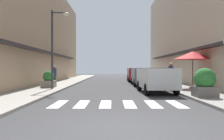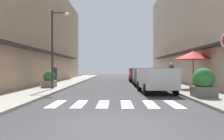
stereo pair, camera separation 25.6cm
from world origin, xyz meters
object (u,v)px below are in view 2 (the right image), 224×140
(parked_car_near, at_px, (156,77))
(street_lamp, at_px, (55,41))
(cafe_umbrella, at_px, (193,55))
(pedestrian_walking_far, at_px, (55,75))
(planter_midblock, at_px, (49,80))
(pedestrian_walking_near, at_px, (171,74))
(planter_corner, at_px, (204,83))
(parked_car_far, at_px, (138,73))
(parked_car_mid, at_px, (144,75))

(parked_car_near, height_order, street_lamp, street_lamp)
(cafe_umbrella, distance_m, pedestrian_walking_far, 10.00)
(street_lamp, distance_m, planter_midblock, 2.95)
(planter_midblock, height_order, pedestrian_walking_near, pedestrian_walking_near)
(pedestrian_walking_far, bearing_deg, planter_midblock, 107.90)
(parked_car_near, distance_m, planter_corner, 3.45)
(parked_car_near, relative_size, cafe_umbrella, 1.58)
(street_lamp, bearing_deg, pedestrian_walking_near, 12.25)
(parked_car_far, relative_size, cafe_umbrella, 1.70)
(parked_car_far, distance_m, planter_corner, 15.04)
(parked_car_far, bearing_deg, pedestrian_walking_far, -130.46)
(parked_car_mid, bearing_deg, parked_car_near, -90.00)
(parked_car_far, xyz_separation_m, pedestrian_walking_far, (-6.92, -8.12, 0.00))
(street_lamp, relative_size, planter_midblock, 4.40)
(street_lamp, distance_m, planter_corner, 9.49)
(planter_corner, height_order, pedestrian_walking_near, pedestrian_walking_near)
(parked_car_near, bearing_deg, parked_car_mid, 90.00)
(parked_car_near, distance_m, cafe_umbrella, 3.69)
(parked_car_mid, relative_size, cafe_umbrella, 1.65)
(parked_car_far, relative_size, pedestrian_walking_near, 2.57)
(street_lamp, xyz_separation_m, planter_midblock, (-0.73, 1.17, -2.60))
(parked_car_mid, bearing_deg, pedestrian_walking_far, -163.16)
(parked_car_near, bearing_deg, planter_corner, -60.15)
(street_lamp, height_order, planter_corner, street_lamp)
(parked_car_mid, bearing_deg, parked_car_far, 90.00)
(parked_car_mid, bearing_deg, planter_midblock, -154.87)
(street_lamp, relative_size, pedestrian_walking_near, 2.95)
(planter_corner, relative_size, pedestrian_walking_far, 0.87)
(street_lamp, height_order, cafe_umbrella, street_lamp)
(parked_car_far, relative_size, planter_corner, 3.29)
(planter_midblock, relative_size, pedestrian_walking_far, 0.75)
(parked_car_near, height_order, planter_corner, parked_car_near)
(street_lamp, distance_m, pedestrian_walking_near, 8.42)
(cafe_umbrella, xyz_separation_m, pedestrian_walking_far, (-9.72, 1.87, -1.38))
(cafe_umbrella, relative_size, planter_corner, 1.93)
(parked_car_mid, xyz_separation_m, planter_midblock, (-7.03, -3.30, -0.27))
(planter_corner, bearing_deg, parked_car_mid, 100.88)
(parked_car_near, xyz_separation_m, planter_corner, (1.71, -2.99, -0.14))
(pedestrian_walking_far, bearing_deg, parked_car_mid, -140.20)
(planter_midblock, height_order, pedestrian_walking_far, pedestrian_walking_far)
(planter_corner, bearing_deg, pedestrian_walking_far, 141.67)
(pedestrian_walking_near, relative_size, pedestrian_walking_far, 1.12)
(pedestrian_walking_far, bearing_deg, planter_corner, 164.63)
(parked_car_near, bearing_deg, parked_car_far, 90.00)
(parked_car_mid, relative_size, pedestrian_walking_near, 2.50)
(planter_midblock, relative_size, pedestrian_walking_near, 0.67)
(cafe_umbrella, height_order, pedestrian_walking_near, cafe_umbrella)
(street_lamp, bearing_deg, planter_corner, -29.10)
(parked_car_mid, xyz_separation_m, street_lamp, (-6.29, -4.47, 2.33))
(pedestrian_walking_near, xyz_separation_m, pedestrian_walking_far, (-8.56, 0.65, -0.11))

